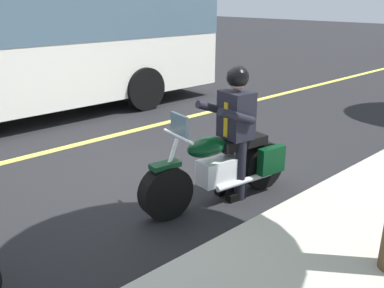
# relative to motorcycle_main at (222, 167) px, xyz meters

# --- Properties ---
(ground_plane) EXTENTS (80.00, 80.00, 0.00)m
(ground_plane) POSITION_rel_motorcycle_main_xyz_m (0.26, -1.23, -0.45)
(ground_plane) COLOR black
(lane_center_stripe) EXTENTS (60.00, 0.16, 0.01)m
(lane_center_stripe) POSITION_rel_motorcycle_main_xyz_m (0.26, -3.23, -0.45)
(lane_center_stripe) COLOR #E5DB4C
(lane_center_stripe) RESTS_ON ground_plane
(motorcycle_main) EXTENTS (2.22, 0.79, 1.26)m
(motorcycle_main) POSITION_rel_motorcycle_main_xyz_m (0.00, 0.00, 0.00)
(motorcycle_main) COLOR black
(motorcycle_main) RESTS_ON ground_plane
(rider_main) EXTENTS (0.68, 0.61, 1.74)m
(rider_main) POSITION_rel_motorcycle_main_xyz_m (-0.19, 0.02, 0.58)
(rider_main) COLOR black
(rider_main) RESTS_ON ground_plane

